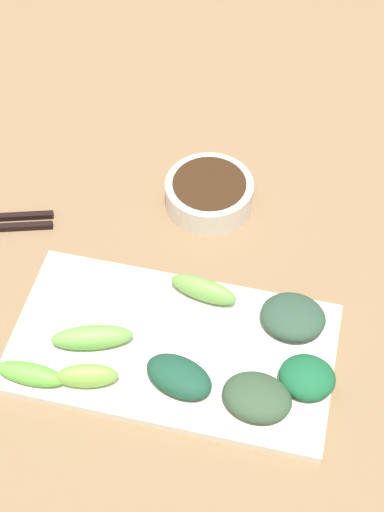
# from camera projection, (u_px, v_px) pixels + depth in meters

# --- Properties ---
(tabletop) EXTENTS (2.10, 2.10, 0.02)m
(tabletop) POSITION_uv_depth(u_px,v_px,m) (171.00, 286.00, 0.91)
(tabletop) COLOR #7D6344
(tabletop) RESTS_ON ground
(sauce_bowl) EXTENTS (0.11, 0.11, 0.04)m
(sauce_bowl) POSITION_uv_depth(u_px,v_px,m) (209.00, 192.00, 0.96)
(sauce_bowl) COLOR silver
(sauce_bowl) RESTS_ON tabletop
(serving_plate) EXTENTS (0.19, 0.35, 0.01)m
(serving_plate) POSITION_uv_depth(u_px,v_px,m) (172.00, 348.00, 0.84)
(serving_plate) COLOR silver
(serving_plate) RESTS_ON tabletop
(broccoli_leafy_0) EXTENTS (0.06, 0.08, 0.03)m
(broccoli_leafy_0) POSITION_uv_depth(u_px,v_px,m) (179.00, 376.00, 0.79)
(broccoli_leafy_0) COLOR #194631
(broccoli_leafy_0) RESTS_ON serving_plate
(broccoli_stalk_1) EXTENTS (0.02, 0.07, 0.02)m
(broccoli_stalk_1) POSITION_uv_depth(u_px,v_px,m) (30.00, 374.00, 0.80)
(broccoli_stalk_1) COLOR #5EB73E
(broccoli_stalk_1) RESTS_ON serving_plate
(broccoli_stalk_2) EXTENTS (0.04, 0.07, 0.03)m
(broccoli_stalk_2) POSITION_uv_depth(u_px,v_px,m) (87.00, 376.00, 0.79)
(broccoli_stalk_2) COLOR #77B444
(broccoli_stalk_2) RESTS_ON serving_plate
(broccoli_stalk_3) EXTENTS (0.04, 0.08, 0.03)m
(broccoli_stalk_3) POSITION_uv_depth(u_px,v_px,m) (204.00, 289.00, 0.86)
(broccoli_stalk_3) COLOR #6DA449
(broccoli_stalk_3) RESTS_ON serving_plate
(broccoli_leafy_4) EXTENTS (0.06, 0.06, 0.03)m
(broccoli_leafy_4) POSITION_uv_depth(u_px,v_px,m) (307.00, 377.00, 0.79)
(broccoli_leafy_4) COLOR #165832
(broccoli_leafy_4) RESTS_ON serving_plate
(broccoli_stalk_5) EXTENTS (0.05, 0.09, 0.03)m
(broccoli_stalk_5) POSITION_uv_depth(u_px,v_px,m) (92.00, 337.00, 0.82)
(broccoli_stalk_5) COLOR #6BA74A
(broccoli_stalk_5) RESTS_ON serving_plate
(broccoli_leafy_6) EXTENTS (0.07, 0.08, 0.03)m
(broccoli_leafy_6) POSITION_uv_depth(u_px,v_px,m) (293.00, 317.00, 0.84)
(broccoli_leafy_6) COLOR #2A4634
(broccoli_leafy_6) RESTS_ON serving_plate
(broccoli_leafy_7) EXTENTS (0.06, 0.08, 0.03)m
(broccoli_leafy_7) POSITION_uv_depth(u_px,v_px,m) (257.00, 397.00, 0.78)
(broccoli_leafy_7) COLOR #304931
(broccoli_leafy_7) RESTS_ON serving_plate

